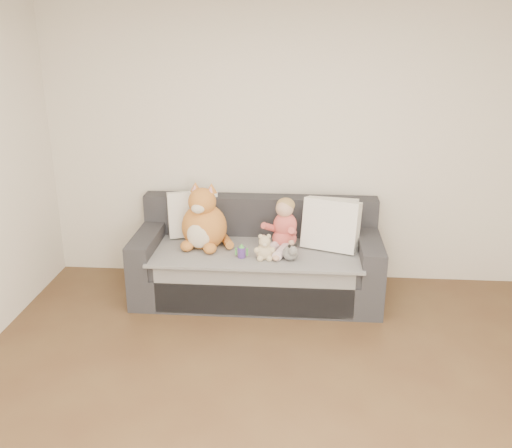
{
  "coord_description": "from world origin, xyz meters",
  "views": [
    {
      "loc": [
        0.15,
        -2.74,
        2.4
      ],
      "look_at": [
        -0.22,
        1.87,
        0.75
      ],
      "focal_mm": 40.0,
      "sensor_mm": 36.0,
      "label": 1
    }
  ],
  "objects_px": {
    "toddler": "(283,228)",
    "sippy_cup": "(242,251)",
    "sofa": "(258,262)",
    "plush_cat": "(204,223)",
    "teddy_bear": "(265,249)"
  },
  "relations": [
    {
      "from": "toddler",
      "to": "sippy_cup",
      "type": "relative_size",
      "value": 3.79
    },
    {
      "from": "sofa",
      "to": "plush_cat",
      "type": "relative_size",
      "value": 3.53
    },
    {
      "from": "toddler",
      "to": "sippy_cup",
      "type": "height_order",
      "value": "toddler"
    },
    {
      "from": "toddler",
      "to": "sippy_cup",
      "type": "xyz_separation_m",
      "value": [
        -0.35,
        -0.25,
        -0.13
      ]
    },
    {
      "from": "plush_cat",
      "to": "teddy_bear",
      "type": "distance_m",
      "value": 0.63
    },
    {
      "from": "teddy_bear",
      "to": "sippy_cup",
      "type": "bearing_deg",
      "value": 167.47
    },
    {
      "from": "sippy_cup",
      "to": "toddler",
      "type": "bearing_deg",
      "value": 35.34
    },
    {
      "from": "toddler",
      "to": "sippy_cup",
      "type": "bearing_deg",
      "value": -121.13
    },
    {
      "from": "plush_cat",
      "to": "teddy_bear",
      "type": "height_order",
      "value": "plush_cat"
    },
    {
      "from": "toddler",
      "to": "teddy_bear",
      "type": "bearing_deg",
      "value": -95.42
    },
    {
      "from": "sofa",
      "to": "teddy_bear",
      "type": "bearing_deg",
      "value": -74.98
    },
    {
      "from": "sofa",
      "to": "sippy_cup",
      "type": "xyz_separation_m",
      "value": [
        -0.12,
        -0.29,
        0.23
      ]
    },
    {
      "from": "sofa",
      "to": "teddy_bear",
      "type": "height_order",
      "value": "sofa"
    },
    {
      "from": "sippy_cup",
      "to": "sofa",
      "type": "bearing_deg",
      "value": 68.02
    },
    {
      "from": "teddy_bear",
      "to": "sippy_cup",
      "type": "height_order",
      "value": "teddy_bear"
    }
  ]
}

